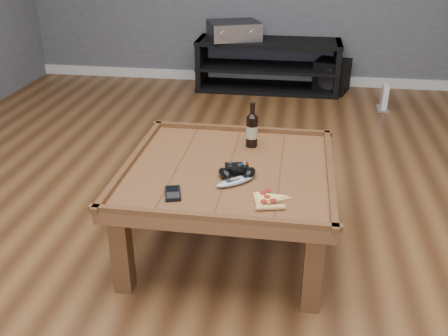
# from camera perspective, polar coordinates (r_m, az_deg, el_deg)

# --- Properties ---
(ground) EXTENTS (6.00, 6.00, 0.00)m
(ground) POSITION_cam_1_polar(r_m,az_deg,el_deg) (2.65, 0.52, -8.69)
(ground) COLOR #452713
(ground) RESTS_ON ground
(baseboard) EXTENTS (5.00, 0.02, 0.10)m
(baseboard) POSITION_cam_1_polar(r_m,az_deg,el_deg) (5.36, 5.14, 10.18)
(baseboard) COLOR silver
(baseboard) RESTS_ON ground
(coffee_table) EXTENTS (1.03, 1.03, 0.48)m
(coffee_table) POSITION_cam_1_polar(r_m,az_deg,el_deg) (2.45, 0.55, -1.18)
(coffee_table) COLOR #583719
(coffee_table) RESTS_ON ground
(media_console) EXTENTS (1.40, 0.45, 0.50)m
(media_console) POSITION_cam_1_polar(r_m,az_deg,el_deg) (5.08, 5.04, 11.57)
(media_console) COLOR black
(media_console) RESTS_ON ground
(beer_bottle) EXTENTS (0.06, 0.06, 0.24)m
(beer_bottle) POSITION_cam_1_polar(r_m,az_deg,el_deg) (2.63, 3.22, 4.47)
(beer_bottle) COLOR black
(beer_bottle) RESTS_ON coffee_table
(game_controller) EXTENTS (0.19, 0.15, 0.05)m
(game_controller) POSITION_cam_1_polar(r_m,az_deg,el_deg) (2.33, 1.50, -0.37)
(game_controller) COLOR black
(game_controller) RESTS_ON coffee_table
(pizza_slice) EXTENTS (0.18, 0.25, 0.02)m
(pizza_slice) POSITION_cam_1_polar(r_m,az_deg,el_deg) (2.14, 5.00, -3.65)
(pizza_slice) COLOR tan
(pizza_slice) RESTS_ON coffee_table
(smartphone) EXTENTS (0.10, 0.14, 0.02)m
(smartphone) POSITION_cam_1_polar(r_m,az_deg,el_deg) (2.19, -5.87, -2.89)
(smartphone) COLOR black
(smartphone) RESTS_ON coffee_table
(remote_control) EXTENTS (0.19, 0.17, 0.03)m
(remote_control) POSITION_cam_1_polar(r_m,az_deg,el_deg) (2.27, 1.27, -1.51)
(remote_control) COLOR gray
(remote_control) RESTS_ON coffee_table
(av_receiver) EXTENTS (0.58, 0.54, 0.17)m
(av_receiver) POSITION_cam_1_polar(r_m,az_deg,el_deg) (5.03, 1.15, 15.46)
(av_receiver) COLOR black
(av_receiver) RESTS_ON media_console
(subwoofer) EXTENTS (0.39, 0.39, 0.31)m
(subwoofer) POSITION_cam_1_polar(r_m,az_deg,el_deg) (5.15, 12.22, 10.26)
(subwoofer) COLOR black
(subwoofer) RESTS_ON ground
(game_console) EXTENTS (0.11, 0.19, 0.23)m
(game_console) POSITION_cam_1_polar(r_m,az_deg,el_deg) (4.75, 17.83, 7.61)
(game_console) COLOR slate
(game_console) RESTS_ON ground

